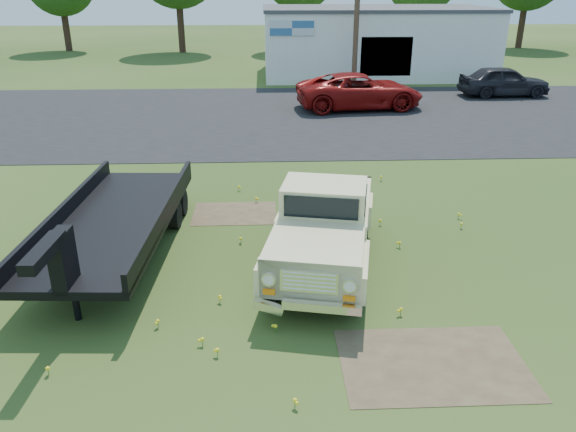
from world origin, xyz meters
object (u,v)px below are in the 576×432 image
object	(u,v)px
red_pickup	(360,91)
dark_sedan	(504,81)
flatbed_trailer	(114,215)
vintage_pickup_truck	(323,225)

from	to	relation	value
red_pickup	dark_sedan	world-z (taller)	red_pickup
red_pickup	flatbed_trailer	bearing A→B (deg)	145.85
red_pickup	vintage_pickup_truck	bearing A→B (deg)	161.49
flatbed_trailer	dark_sedan	distance (m)	24.05
vintage_pickup_truck	dark_sedan	size ratio (longest dim) A/B	1.15
vintage_pickup_truck	red_pickup	distance (m)	16.28
flatbed_trailer	dark_sedan	xyz separation A→B (m)	(16.04, 17.92, -0.17)
flatbed_trailer	dark_sedan	bearing A→B (deg)	51.07
vintage_pickup_truck	red_pickup	world-z (taller)	vintage_pickup_truck
vintage_pickup_truck	red_pickup	bearing A→B (deg)	89.82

